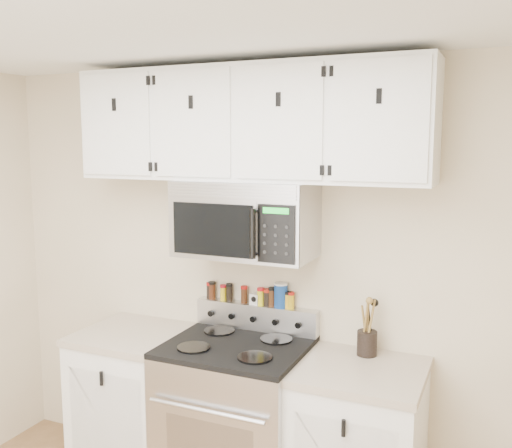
# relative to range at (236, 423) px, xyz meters

# --- Properties ---
(back_wall) EXTENTS (3.50, 0.01, 2.50)m
(back_wall) POSITION_rel_range_xyz_m (0.00, 0.32, 0.76)
(back_wall) COLOR #BAAB8B
(back_wall) RESTS_ON floor
(range) EXTENTS (0.76, 0.65, 1.10)m
(range) POSITION_rel_range_xyz_m (0.00, 0.00, 0.00)
(range) COLOR #B7B7BA
(range) RESTS_ON floor
(base_cabinet_left) EXTENTS (0.64, 0.62, 0.92)m
(base_cabinet_left) POSITION_rel_range_xyz_m (-0.69, 0.02, -0.03)
(base_cabinet_left) COLOR white
(base_cabinet_left) RESTS_ON floor
(microwave) EXTENTS (0.76, 0.44, 0.42)m
(microwave) POSITION_rel_range_xyz_m (0.00, 0.13, 1.14)
(microwave) COLOR #9E9EA3
(microwave) RESTS_ON back_wall
(upper_cabinets) EXTENTS (2.00, 0.35, 0.62)m
(upper_cabinets) POSITION_rel_range_xyz_m (-0.00, 0.15, 1.66)
(upper_cabinets) COLOR white
(upper_cabinets) RESTS_ON back_wall
(utensil_crock) EXTENTS (0.11, 0.11, 0.31)m
(utensil_crock) POSITION_rel_range_xyz_m (0.68, 0.20, 0.51)
(utensil_crock) COLOR black
(utensil_crock) RESTS_ON base_cabinet_right
(kitchen_timer) EXTENTS (0.06, 0.05, 0.06)m
(kitchen_timer) POSITION_rel_range_xyz_m (-0.01, 0.28, 0.65)
(kitchen_timer) COLOR silver
(kitchen_timer) RESTS_ON range
(salt_canister) EXTENTS (0.08, 0.08, 0.14)m
(salt_canister) POSITION_rel_range_xyz_m (0.15, 0.28, 0.69)
(salt_canister) COLOR navy
(salt_canister) RESTS_ON range
(spice_jar_0) EXTENTS (0.04, 0.04, 0.10)m
(spice_jar_0) POSITION_rel_range_xyz_m (-0.31, 0.28, 0.66)
(spice_jar_0) COLOR black
(spice_jar_0) RESTS_ON range
(spice_jar_1) EXTENTS (0.05, 0.05, 0.11)m
(spice_jar_1) POSITION_rel_range_xyz_m (-0.30, 0.28, 0.67)
(spice_jar_1) COLOR #421F10
(spice_jar_1) RESTS_ON range
(spice_jar_2) EXTENTS (0.04, 0.04, 0.10)m
(spice_jar_2) POSITION_rel_range_xyz_m (-0.22, 0.28, 0.66)
(spice_jar_2) COLOR gold
(spice_jar_2) RESTS_ON range
(spice_jar_3) EXTENTS (0.04, 0.04, 0.11)m
(spice_jar_3) POSITION_rel_range_xyz_m (-0.18, 0.28, 0.67)
(spice_jar_3) COLOR black
(spice_jar_3) RESTS_ON range
(spice_jar_4) EXTENTS (0.04, 0.04, 0.10)m
(spice_jar_4) POSITION_rel_range_xyz_m (-0.08, 0.28, 0.67)
(spice_jar_4) COLOR #3B1E0E
(spice_jar_4) RESTS_ON range
(spice_jar_5) EXTENTS (0.04, 0.04, 0.10)m
(spice_jar_5) POSITION_rel_range_xyz_m (0.03, 0.28, 0.67)
(spice_jar_5) COLOR yellow
(spice_jar_5) RESTS_ON range
(spice_jar_6) EXTENTS (0.05, 0.05, 0.10)m
(spice_jar_6) POSITION_rel_range_xyz_m (0.07, 0.28, 0.66)
(spice_jar_6) COLOR black
(spice_jar_6) RESTS_ON range
(spice_jar_7) EXTENTS (0.04, 0.04, 0.11)m
(spice_jar_7) POSITION_rel_range_xyz_m (0.10, 0.28, 0.67)
(spice_jar_7) COLOR #462510
(spice_jar_7) RESTS_ON range
(spice_jar_8) EXTENTS (0.04, 0.04, 0.10)m
(spice_jar_8) POSITION_rel_range_xyz_m (0.13, 0.28, 0.66)
(spice_jar_8) COLOR #412A0F
(spice_jar_8) RESTS_ON range
(spice_jar_9) EXTENTS (0.04, 0.04, 0.10)m
(spice_jar_9) POSITION_rel_range_xyz_m (0.19, 0.28, 0.66)
(spice_jar_9) COLOR gold
(spice_jar_9) RESTS_ON range
(spice_jar_10) EXTENTS (0.04, 0.04, 0.10)m
(spice_jar_10) POSITION_rel_range_xyz_m (0.22, 0.28, 0.66)
(spice_jar_10) COLOR gold
(spice_jar_10) RESTS_ON range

